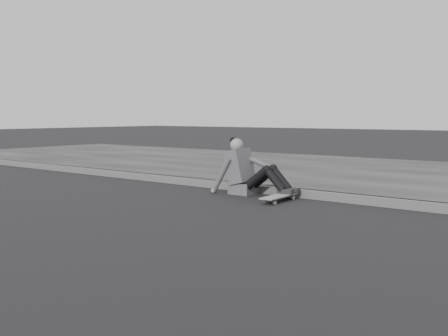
% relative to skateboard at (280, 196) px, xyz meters
% --- Properties ---
extents(ground, '(80.00, 80.00, 0.00)m').
position_rel_skateboard_xyz_m(ground, '(-0.02, -2.07, -0.07)').
color(ground, black).
rests_on(ground, ground).
extents(curb, '(24.00, 0.16, 0.12)m').
position_rel_skateboard_xyz_m(curb, '(-0.02, 0.51, -0.01)').
color(curb, '#525252').
rests_on(curb, ground).
extents(sidewalk, '(24.00, 6.00, 0.12)m').
position_rel_skateboard_xyz_m(sidewalk, '(-0.02, 3.53, -0.01)').
color(sidewalk, '#323232').
rests_on(sidewalk, ground).
extents(skateboard, '(0.20, 0.78, 0.09)m').
position_rel_skateboard_xyz_m(skateboard, '(0.00, 0.00, 0.00)').
color(skateboard, '#9C9C97').
rests_on(skateboard, ground).
extents(seated_woman, '(1.38, 0.46, 0.88)m').
position_rel_skateboard_xyz_m(seated_woman, '(-0.73, 0.25, 0.29)').
color(seated_woman, '#4B4B4E').
rests_on(seated_woman, ground).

